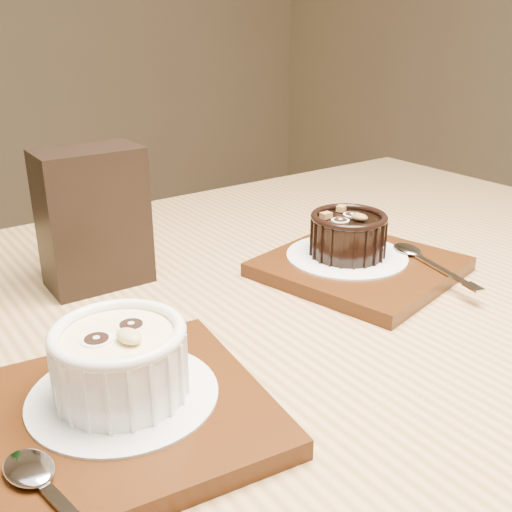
{
  "coord_description": "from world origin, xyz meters",
  "views": [
    {
      "loc": [
        -0.31,
        -0.15,
        1.01
      ],
      "look_at": [
        -0.01,
        0.23,
        0.81
      ],
      "focal_mm": 42.0,
      "sensor_mm": 36.0,
      "label": 1
    }
  ],
  "objects_px": {
    "table": "(258,407)",
    "condiment_stand": "(93,218)",
    "ramekin_dark": "(348,233)",
    "ramekin_white": "(120,358)",
    "tray_left": "(129,414)",
    "tray_right": "(360,267)"
  },
  "relations": [
    {
      "from": "table",
      "to": "tray_right",
      "type": "height_order",
      "value": "tray_right"
    },
    {
      "from": "ramekin_white",
      "to": "condiment_stand",
      "type": "xyz_separation_m",
      "value": [
        0.08,
        0.22,
        0.03
      ]
    },
    {
      "from": "table",
      "to": "tray_right",
      "type": "xyz_separation_m",
      "value": [
        0.15,
        0.02,
        0.1
      ]
    },
    {
      "from": "tray_left",
      "to": "ramekin_dark",
      "type": "relative_size",
      "value": 2.21
    },
    {
      "from": "table",
      "to": "condiment_stand",
      "type": "xyz_separation_m",
      "value": [
        -0.08,
        0.17,
        0.16
      ]
    },
    {
      "from": "tray_right",
      "to": "ramekin_dark",
      "type": "bearing_deg",
      "value": 101.24
    },
    {
      "from": "table",
      "to": "condiment_stand",
      "type": "bearing_deg",
      "value": 113.77
    },
    {
      "from": "ramekin_dark",
      "to": "ramekin_white",
      "type": "bearing_deg",
      "value": -178.23
    },
    {
      "from": "ramekin_white",
      "to": "tray_right",
      "type": "height_order",
      "value": "ramekin_white"
    },
    {
      "from": "ramekin_white",
      "to": "table",
      "type": "bearing_deg",
      "value": 8.64
    },
    {
      "from": "ramekin_dark",
      "to": "condiment_stand",
      "type": "distance_m",
      "value": 0.26
    },
    {
      "from": "tray_left",
      "to": "table",
      "type": "bearing_deg",
      "value": 19.95
    },
    {
      "from": "table",
      "to": "condiment_stand",
      "type": "relative_size",
      "value": 8.79
    },
    {
      "from": "tray_left",
      "to": "ramekin_white",
      "type": "distance_m",
      "value": 0.04
    },
    {
      "from": "tray_left",
      "to": "ramekin_white",
      "type": "bearing_deg",
      "value": 77.37
    },
    {
      "from": "ramekin_white",
      "to": "condiment_stand",
      "type": "bearing_deg",
      "value": 61.86
    },
    {
      "from": "table",
      "to": "ramekin_dark",
      "type": "xyz_separation_m",
      "value": [
        0.15,
        0.04,
        0.13
      ]
    },
    {
      "from": "tray_left",
      "to": "ramekin_dark",
      "type": "bearing_deg",
      "value": 17.15
    },
    {
      "from": "ramekin_white",
      "to": "ramekin_dark",
      "type": "bearing_deg",
      "value": 7.42
    },
    {
      "from": "tray_left",
      "to": "condiment_stand",
      "type": "distance_m",
      "value": 0.25
    },
    {
      "from": "table",
      "to": "ramekin_dark",
      "type": "relative_size",
      "value": 15.12
    },
    {
      "from": "condiment_stand",
      "to": "ramekin_dark",
      "type": "bearing_deg",
      "value": -30.29
    }
  ]
}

